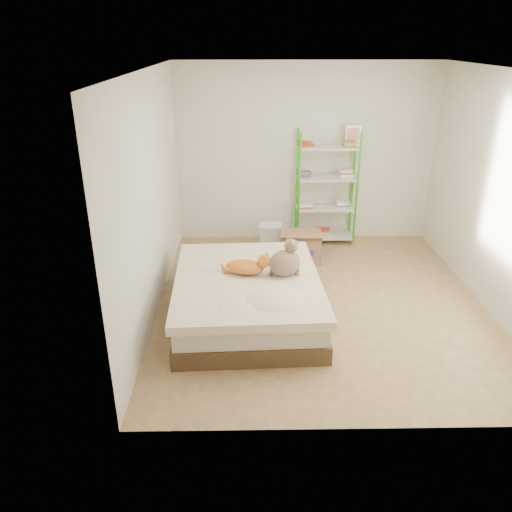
{
  "coord_description": "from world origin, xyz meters",
  "views": [
    {
      "loc": [
        -0.86,
        -5.2,
        2.91
      ],
      "look_at": [
        -0.77,
        -0.04,
        0.62
      ],
      "focal_mm": 35.0,
      "sensor_mm": 36.0,
      "label": 1
    }
  ],
  "objects_px": {
    "shelf_unit": "(327,188)",
    "cardboard_box": "(301,246)",
    "bed": "(247,298)",
    "white_bin": "(270,236)",
    "grey_cat": "(285,258)",
    "orange_cat": "(245,265)"
  },
  "relations": [
    {
      "from": "grey_cat",
      "to": "cardboard_box",
      "type": "bearing_deg",
      "value": -29.1
    },
    {
      "from": "bed",
      "to": "white_bin",
      "type": "bearing_deg",
      "value": 77.98
    },
    {
      "from": "bed",
      "to": "shelf_unit",
      "type": "bearing_deg",
      "value": 59.72
    },
    {
      "from": "orange_cat",
      "to": "shelf_unit",
      "type": "bearing_deg",
      "value": 72.15
    },
    {
      "from": "shelf_unit",
      "to": "white_bin",
      "type": "height_order",
      "value": "shelf_unit"
    },
    {
      "from": "shelf_unit",
      "to": "cardboard_box",
      "type": "xyz_separation_m",
      "value": [
        -0.43,
        -0.63,
        -0.66
      ]
    },
    {
      "from": "shelf_unit",
      "to": "white_bin",
      "type": "relative_size",
      "value": 4.75
    },
    {
      "from": "cardboard_box",
      "to": "white_bin",
      "type": "distance_m",
      "value": 0.58
    },
    {
      "from": "orange_cat",
      "to": "white_bin",
      "type": "xyz_separation_m",
      "value": [
        0.37,
        1.91,
        -0.42
      ]
    },
    {
      "from": "orange_cat",
      "to": "grey_cat",
      "type": "distance_m",
      "value": 0.45
    },
    {
      "from": "orange_cat",
      "to": "shelf_unit",
      "type": "relative_size",
      "value": 0.29
    },
    {
      "from": "cardboard_box",
      "to": "bed",
      "type": "bearing_deg",
      "value": -111.17
    },
    {
      "from": "bed",
      "to": "cardboard_box",
      "type": "height_order",
      "value": "bed"
    },
    {
      "from": "bed",
      "to": "grey_cat",
      "type": "xyz_separation_m",
      "value": [
        0.41,
        0.05,
        0.46
      ]
    },
    {
      "from": "orange_cat",
      "to": "white_bin",
      "type": "relative_size",
      "value": 1.38
    },
    {
      "from": "orange_cat",
      "to": "cardboard_box",
      "type": "bearing_deg",
      "value": 74.15
    },
    {
      "from": "grey_cat",
      "to": "cardboard_box",
      "type": "relative_size",
      "value": 0.72
    },
    {
      "from": "bed",
      "to": "grey_cat",
      "type": "distance_m",
      "value": 0.62
    },
    {
      "from": "bed",
      "to": "cardboard_box",
      "type": "distance_m",
      "value": 1.76
    },
    {
      "from": "grey_cat",
      "to": "shelf_unit",
      "type": "relative_size",
      "value": 0.24
    },
    {
      "from": "orange_cat",
      "to": "white_bin",
      "type": "height_order",
      "value": "orange_cat"
    },
    {
      "from": "cardboard_box",
      "to": "white_bin",
      "type": "bearing_deg",
      "value": 139.24
    }
  ]
}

